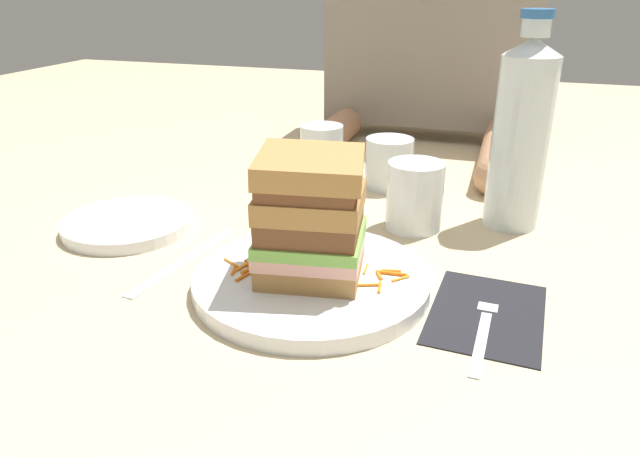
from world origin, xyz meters
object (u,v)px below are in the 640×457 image
empty_tumbler_0 (322,153)px  diner_across (433,14)px  napkin_dark (487,313)px  juice_glass (414,199)px  water_bottle (521,133)px  knife (182,261)px  fork (485,322)px  main_plate (312,280)px  sandwich (311,217)px  empty_tumbler_1 (386,163)px  side_plate (128,224)px

empty_tumbler_0 → diner_across: bearing=70.5°
napkin_dark → juice_glass: size_ratio=1.71×
water_bottle → empty_tumbler_0: size_ratio=3.02×
diner_across → water_bottle: bearing=-67.3°
knife → water_bottle: water_bottle is taller
knife → empty_tumbler_0: size_ratio=2.18×
fork → knife: size_ratio=0.83×
fork → water_bottle: size_ratio=0.60×
main_plate → sandwich: 0.07m
knife → fork: bearing=-4.9°
main_plate → napkin_dark: (0.19, 0.00, -0.01)m
empty_tumbler_0 → water_bottle: bearing=-18.4°
water_bottle → main_plate: bearing=-128.5°
main_plate → empty_tumbler_0: empty_tumbler_0 is taller
napkin_dark → fork: 0.02m
empty_tumbler_0 → empty_tumbler_1: 0.11m
side_plate → juice_glass: bearing=18.8°
fork → water_bottle: 0.30m
empty_tumbler_0 → empty_tumbler_1: bearing=-0.9°
side_plate → main_plate: bearing=-14.8°
juice_glass → water_bottle: 0.16m
main_plate → juice_glass: juice_glass is taller
napkin_dark → sandwich: bearing=-179.4°
empty_tumbler_1 → main_plate: bearing=-91.1°
napkin_dark → water_bottle: water_bottle is taller
main_plate → fork: 0.19m
empty_tumbler_0 → diner_across: (0.12, 0.34, 0.20)m
knife → main_plate: bearing=-3.3°
water_bottle → side_plate: bearing=-160.0°
knife → napkin_dark: bearing=-1.3°
napkin_dark → juice_glass: juice_glass is taller
main_plate → sandwich: bearing=-82.8°
sandwich → napkin_dark: 0.20m
juice_glass → empty_tumbler_1: size_ratio=1.14×
knife → empty_tumbler_1: size_ratio=2.51×
sandwich → juice_glass: size_ratio=1.49×
fork → knife: fork is taller
water_bottle → sandwich: bearing=-128.5°
fork → juice_glass: size_ratio=1.83×
side_plate → diner_across: 0.73m
empty_tumbler_1 → diner_across: (0.01, 0.34, 0.20)m
empty_tumbler_0 → side_plate: 0.34m
main_plate → fork: bearing=-6.4°
sandwich → empty_tumbler_0: 0.37m
water_bottle → empty_tumbler_0: 0.33m
side_plate → diner_across: bearing=63.7°
fork → side_plate: bearing=168.4°
napkin_dark → side_plate: (-0.47, 0.07, 0.01)m
water_bottle → empty_tumbler_1: 0.24m
water_bottle → side_plate: 0.53m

